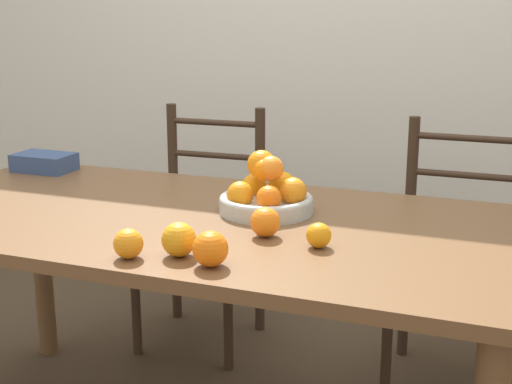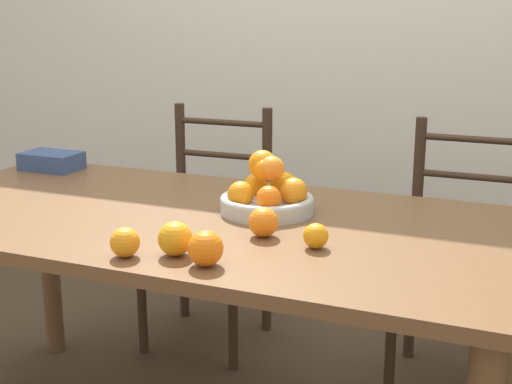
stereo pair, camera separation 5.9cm
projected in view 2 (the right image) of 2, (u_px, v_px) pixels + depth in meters
name	position (u px, v px, depth m)	size (l,w,h in m)	color
wall_back	(344.00, 9.00, 3.14)	(8.00, 0.06, 2.60)	silver
dining_table	(195.00, 246.00, 2.01)	(1.81, 0.90, 0.74)	brown
fruit_bowl	(268.00, 194.00, 2.01)	(0.27, 0.27, 0.17)	#B2B7B2
orange_loose_0	(263.00, 222.00, 1.80)	(0.08, 0.08, 0.08)	orange
orange_loose_1	(205.00, 248.00, 1.59)	(0.08, 0.08, 0.08)	orange
orange_loose_2	(316.00, 236.00, 1.71)	(0.06, 0.06, 0.06)	orange
orange_loose_3	(175.00, 239.00, 1.66)	(0.08, 0.08, 0.08)	orange
orange_loose_4	(125.00, 242.00, 1.65)	(0.07, 0.07, 0.07)	orange
chair_left	(210.00, 229.00, 2.81)	(0.43, 0.41, 0.93)	#382619
chair_right	(463.00, 262.00, 2.45)	(0.42, 0.40, 0.93)	#382619
book_stack	(52.00, 161.00, 2.55)	(0.20, 0.13, 0.06)	#334770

